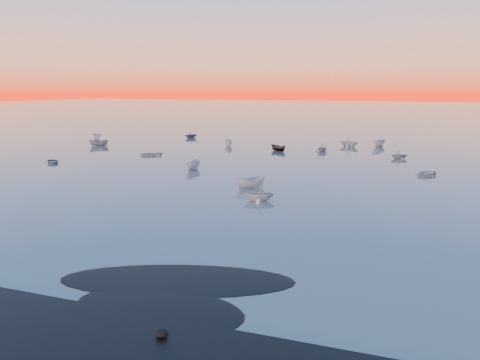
% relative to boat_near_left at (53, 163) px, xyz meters
% --- Properties ---
extents(ground, '(600.00, 600.00, 0.00)m').
position_rel_boat_near_left_xyz_m(ground, '(34.08, 62.18, 0.00)').
color(ground, '#6B6259').
rests_on(ground, ground).
extents(mud_lobes, '(140.00, 6.00, 0.07)m').
position_rel_boat_near_left_xyz_m(mud_lobes, '(34.08, -38.82, 0.01)').
color(mud_lobes, black).
rests_on(mud_lobes, ground).
extents(moored_fleet, '(124.00, 58.00, 1.20)m').
position_rel_boat_near_left_xyz_m(moored_fleet, '(34.08, 15.18, 0.00)').
color(moored_fleet, silver).
rests_on(moored_fleet, ground).
extents(boat_near_left, '(3.61, 3.79, 0.92)m').
position_rel_boat_near_left_xyz_m(boat_near_left, '(0.00, 0.00, 0.00)').
color(boat_near_left, slate).
rests_on(boat_near_left, ground).
extents(boat_near_center, '(4.03, 4.03, 1.39)m').
position_rel_boat_near_left_xyz_m(boat_near_center, '(36.98, -6.87, 0.00)').
color(boat_near_center, silver).
rests_on(boat_near_center, ground).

